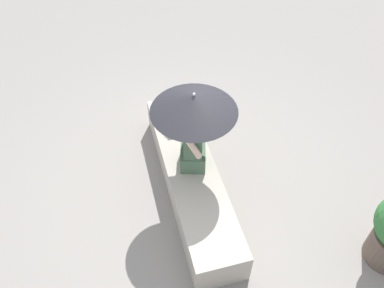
{
  "coord_description": "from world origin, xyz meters",
  "views": [
    {
      "loc": [
        -2.81,
        0.73,
        3.88
      ],
      "look_at": [
        0.03,
        -0.02,
        0.77
      ],
      "focal_mm": 36.82,
      "sensor_mm": 36.0,
      "label": 1
    }
  ],
  "objects": [
    {
      "name": "handbag_black",
      "position": [
        0.78,
        -0.01,
        0.57
      ],
      "size": [
        0.22,
        0.17,
        0.3
      ],
      "color": "brown",
      "rests_on": "stone_bench"
    },
    {
      "name": "person_seated",
      "position": [
        0.06,
        -0.04,
        0.81
      ],
      "size": [
        0.51,
        0.36,
        0.9
      ],
      "color": "#47664C",
      "rests_on": "stone_bench"
    },
    {
      "name": "ground_plane",
      "position": [
        0.0,
        0.0,
        0.0
      ],
      "size": [
        14.0,
        14.0,
        0.0
      ],
      "primitive_type": "plane",
      "color": "gray"
    },
    {
      "name": "parasol",
      "position": [
        0.05,
        -0.04,
        1.33
      ],
      "size": [
        0.9,
        0.9,
        1.04
      ],
      "color": "#B7B7BC",
      "rests_on": "stone_bench"
    },
    {
      "name": "stone_bench",
      "position": [
        0.0,
        0.0,
        0.21
      ],
      "size": [
        2.52,
        0.57,
        0.42
      ],
      "primitive_type": "cube",
      "color": "#A8A093",
      "rests_on": "ground"
    }
  ]
}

